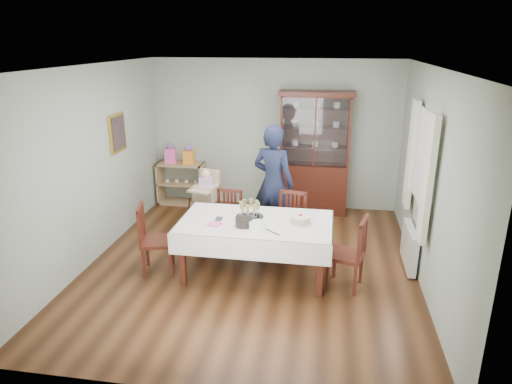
% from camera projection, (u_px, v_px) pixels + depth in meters
% --- Properties ---
extents(floor, '(5.00, 5.00, 0.00)m').
position_uv_depth(floor, '(252.00, 264.00, 6.43)').
color(floor, '#593319').
rests_on(floor, ground).
extents(room_shell, '(5.00, 5.00, 5.00)m').
position_uv_depth(room_shell, '(258.00, 138.00, 6.38)').
color(room_shell, '#9EAA99').
rests_on(room_shell, floor).
extents(dining_table, '(2.01, 1.17, 0.76)m').
position_uv_depth(dining_table, '(256.00, 247.00, 6.08)').
color(dining_table, '#4A1912').
rests_on(dining_table, floor).
extents(china_cabinet, '(1.30, 0.48, 2.18)m').
position_uv_depth(china_cabinet, '(315.00, 152.00, 8.07)').
color(china_cabinet, '#4A1912').
rests_on(china_cabinet, floor).
extents(sideboard, '(0.90, 0.38, 0.80)m').
position_uv_depth(sideboard, '(181.00, 183.00, 8.70)').
color(sideboard, tan).
rests_on(sideboard, floor).
extents(picture_frame, '(0.04, 0.48, 0.58)m').
position_uv_depth(picture_frame, '(117.00, 133.00, 6.98)').
color(picture_frame, gold).
rests_on(picture_frame, room_shell).
extents(window, '(0.04, 1.02, 1.22)m').
position_uv_depth(window, '(425.00, 159.00, 5.88)').
color(window, white).
rests_on(window, room_shell).
extents(curtain_left, '(0.07, 0.30, 1.55)m').
position_uv_depth(curtain_left, '(428.00, 180.00, 5.34)').
color(curtain_left, silver).
rests_on(curtain_left, room_shell).
extents(curtain_right, '(0.07, 0.30, 1.55)m').
position_uv_depth(curtain_right, '(411.00, 155.00, 6.50)').
color(curtain_right, silver).
rests_on(curtain_right, room_shell).
extents(radiator, '(0.10, 0.80, 0.55)m').
position_uv_depth(radiator, '(409.00, 247.00, 6.29)').
color(radiator, white).
rests_on(radiator, floor).
extents(chair_far_left, '(0.44, 0.44, 0.90)m').
position_uv_depth(chair_far_left, '(227.00, 233.00, 6.81)').
color(chair_far_left, '#4A1912').
rests_on(chair_far_left, floor).
extents(chair_far_right, '(0.48, 0.48, 0.93)m').
position_uv_depth(chair_far_right, '(289.00, 238.00, 6.63)').
color(chair_far_right, '#4A1912').
rests_on(chair_far_right, floor).
extents(chair_end_left, '(0.52, 0.52, 0.96)m').
position_uv_depth(chair_end_left, '(157.00, 252.00, 6.17)').
color(chair_end_left, '#4A1912').
rests_on(chair_end_left, floor).
extents(chair_end_right, '(0.53, 0.53, 0.95)m').
position_uv_depth(chair_end_right, '(346.00, 266.00, 5.78)').
color(chair_end_right, '#4A1912').
rests_on(chair_end_right, floor).
extents(woman, '(0.77, 0.63, 1.82)m').
position_uv_depth(woman, '(273.00, 183.00, 7.01)').
color(woman, '#161B31').
rests_on(woman, floor).
extents(high_chair, '(0.58, 0.58, 1.07)m').
position_uv_depth(high_chair, '(207.00, 208.00, 7.38)').
color(high_chair, black).
rests_on(high_chair, floor).
extents(champagne_tray, '(0.37, 0.37, 0.23)m').
position_uv_depth(champagne_tray, '(250.00, 213.00, 6.04)').
color(champagne_tray, silver).
rests_on(champagne_tray, dining_table).
extents(birthday_cake, '(0.30, 0.30, 0.21)m').
position_uv_depth(birthday_cake, '(300.00, 220.00, 5.85)').
color(birthday_cake, white).
rests_on(birthday_cake, dining_table).
extents(plate_stack_dark, '(0.23, 0.23, 0.11)m').
position_uv_depth(plate_stack_dark, '(244.00, 222.00, 5.78)').
color(plate_stack_dark, black).
rests_on(plate_stack_dark, dining_table).
extents(plate_stack_white, '(0.23, 0.23, 0.09)m').
position_uv_depth(plate_stack_white, '(258.00, 226.00, 5.69)').
color(plate_stack_white, white).
rests_on(plate_stack_white, dining_table).
extents(napkin_stack, '(0.20, 0.20, 0.02)m').
position_uv_depth(napkin_stack, '(215.00, 224.00, 5.83)').
color(napkin_stack, '#FF5DAD').
rests_on(napkin_stack, dining_table).
extents(cutlery, '(0.12, 0.17, 0.01)m').
position_uv_depth(cutlery, '(216.00, 219.00, 6.01)').
color(cutlery, silver).
rests_on(cutlery, dining_table).
extents(cake_knife, '(0.22, 0.19, 0.01)m').
position_uv_depth(cake_knife, '(272.00, 232.00, 5.60)').
color(cake_knife, silver).
rests_on(cake_knife, dining_table).
extents(gift_bag_pink, '(0.21, 0.14, 0.38)m').
position_uv_depth(gift_bag_pink, '(170.00, 154.00, 8.52)').
color(gift_bag_pink, '#FF5DAD').
rests_on(gift_bag_pink, sideboard).
extents(gift_bag_orange, '(0.19, 0.14, 0.36)m').
position_uv_depth(gift_bag_orange, '(189.00, 155.00, 8.47)').
color(gift_bag_orange, orange).
rests_on(gift_bag_orange, sideboard).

